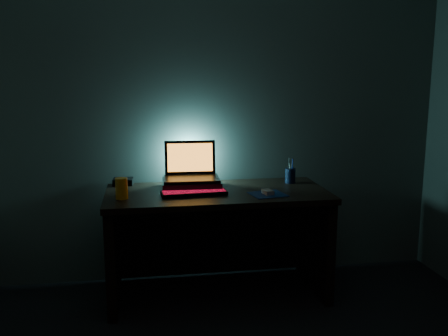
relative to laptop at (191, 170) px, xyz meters
name	(u,v)px	position (x,y,z in m)	size (l,w,h in m)	color
room	(285,158)	(0.16, -1.78, 0.38)	(3.50, 4.00, 2.50)	black
desk	(216,225)	(0.16, -0.10, -0.38)	(1.50, 0.70, 0.75)	black
riser	(191,184)	(0.00, -0.05, -0.09)	(0.40, 0.30, 0.06)	black
laptop	(191,170)	(0.00, 0.00, 0.00)	(0.39, 0.30, 0.26)	black
keyboard	(194,193)	(0.00, -0.24, -0.11)	(0.44, 0.17, 0.03)	black
mousepad	(268,194)	(0.48, -0.31, -0.12)	(0.22, 0.20, 0.00)	#0B2251
mouse	(268,192)	(0.48, -0.31, -0.10)	(0.05, 0.09, 0.03)	gray
pen_cup	(290,176)	(0.73, 0.01, -0.07)	(0.08, 0.08, 0.11)	black
juice_glass	(122,188)	(-0.47, -0.27, -0.05)	(0.08, 0.08, 0.13)	orange
router	(123,182)	(-0.48, 0.14, -0.10)	(0.15, 0.12, 0.05)	black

